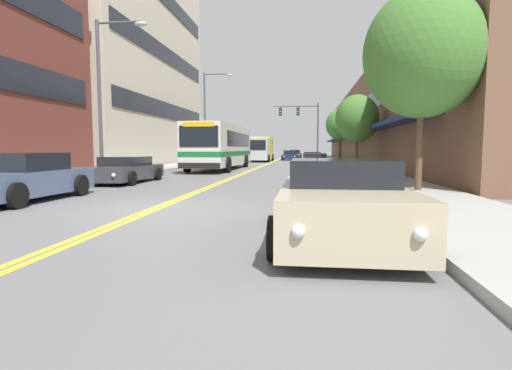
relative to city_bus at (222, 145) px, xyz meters
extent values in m
plane|color=slate|center=(2.37, 17.63, -1.76)|extent=(240.00, 240.00, 0.00)
cube|color=#9E9B96|center=(-4.73, 17.63, -1.69)|extent=(3.20, 106.00, 0.15)
cube|color=#9E9B96|center=(9.47, 17.63, -1.69)|extent=(3.20, 106.00, 0.15)
cube|color=yellow|center=(2.27, 17.63, -1.76)|extent=(0.14, 106.00, 0.01)
cube|color=yellow|center=(2.47, 17.63, -1.76)|extent=(0.14, 106.00, 0.01)
cube|color=black|center=(-6.54, -12.53, 2.91)|extent=(0.08, 11.21, 1.40)
cube|color=beige|center=(-12.58, 7.22, 13.31)|extent=(12.00, 23.67, 30.14)
cube|color=black|center=(-6.54, 7.22, 3.26)|extent=(0.08, 21.77, 1.40)
cube|color=black|center=(-6.54, 7.22, 8.28)|extent=(0.08, 21.77, 1.40)
cube|color=brown|center=(15.32, 17.63, 2.44)|extent=(8.00, 68.00, 8.40)
cube|color=navy|center=(10.77, 17.63, 1.14)|extent=(1.10, 61.20, 0.24)
cube|color=black|center=(11.28, 17.63, 3.44)|extent=(0.08, 61.20, 1.40)
cube|color=silver|center=(0.00, -0.11, -0.03)|extent=(2.56, 12.44, 2.76)
cube|color=#196B33|center=(0.00, -0.11, -0.58)|extent=(2.58, 12.46, 0.32)
cube|color=black|center=(0.00, 0.51, 0.41)|extent=(2.59, 9.70, 0.99)
cube|color=black|center=(0.00, -6.35, 0.47)|extent=(2.30, 0.04, 1.22)
cube|color=yellow|center=(0.00, -6.36, 1.16)|extent=(1.84, 0.06, 0.28)
cube|color=black|center=(0.00, -6.37, -1.23)|extent=(2.51, 0.08, 0.32)
cylinder|color=black|center=(-1.31, -4.34, -1.26)|extent=(0.30, 1.00, 1.00)
cylinder|color=black|center=(1.31, -4.34, -1.26)|extent=(0.30, 1.00, 1.00)
cylinder|color=black|center=(-1.31, 3.31, -1.26)|extent=(0.30, 1.00, 1.00)
cylinder|color=black|center=(1.31, 3.31, -1.26)|extent=(0.30, 1.00, 1.00)
cube|color=#475675|center=(-2.03, -18.39, -1.24)|extent=(1.90, 4.64, 0.69)
cube|color=black|center=(-2.03, -18.21, -0.63)|extent=(1.63, 2.04, 0.52)
cylinder|color=black|center=(-1.05, -19.83, -1.43)|extent=(0.22, 0.67, 0.67)
cylinder|color=black|center=(-3.00, -16.95, -1.43)|extent=(0.22, 0.67, 0.67)
cylinder|color=black|center=(-1.05, -16.95, -1.43)|extent=(0.22, 0.67, 0.67)
cube|color=red|center=(-2.71, -16.06, -1.20)|extent=(0.18, 0.04, 0.10)
cube|color=red|center=(-1.34, -16.06, -1.20)|extent=(0.18, 0.04, 0.10)
cube|color=#38383D|center=(-1.91, -11.99, -1.30)|extent=(1.93, 4.69, 0.58)
cube|color=black|center=(-1.91, -11.80, -0.81)|extent=(1.66, 2.07, 0.40)
cylinder|color=black|center=(-2.90, -13.44, -1.46)|extent=(0.22, 0.60, 0.60)
cylinder|color=black|center=(-0.92, -13.44, -1.46)|extent=(0.22, 0.60, 0.60)
cylinder|color=black|center=(-2.90, -10.54, -1.46)|extent=(0.22, 0.60, 0.60)
cylinder|color=black|center=(-0.92, -10.54, -1.46)|extent=(0.22, 0.60, 0.60)
sphere|color=silver|center=(-2.59, -14.36, -1.28)|extent=(0.16, 0.16, 0.16)
sphere|color=silver|center=(-1.23, -14.36, -1.28)|extent=(0.16, 0.16, 0.16)
cube|color=red|center=(-2.60, -9.63, -1.28)|extent=(0.18, 0.04, 0.10)
cube|color=red|center=(-1.21, -9.63, -1.28)|extent=(0.18, 0.04, 0.10)
cube|color=black|center=(-2.02, 14.42, -1.29)|extent=(1.85, 4.57, 0.61)
cube|color=black|center=(-2.02, 14.61, -0.76)|extent=(1.59, 2.01, 0.45)
cylinder|color=black|center=(-2.96, 13.01, -1.46)|extent=(0.22, 0.60, 0.60)
cylinder|color=black|center=(-1.07, 13.01, -1.46)|extent=(0.22, 0.60, 0.60)
cylinder|color=black|center=(-2.96, 15.84, -1.46)|extent=(0.22, 0.60, 0.60)
cylinder|color=black|center=(-1.07, 15.84, -1.46)|extent=(0.22, 0.60, 0.60)
sphere|color=silver|center=(-2.66, 12.12, -1.26)|extent=(0.16, 0.16, 0.16)
sphere|color=silver|center=(-1.37, 12.12, -1.26)|extent=(0.16, 0.16, 0.16)
cube|color=red|center=(-2.68, 16.72, -1.26)|extent=(0.18, 0.04, 0.10)
cube|color=red|center=(-1.35, 16.72, -1.26)|extent=(0.18, 0.04, 0.10)
cube|color=#BCAD89|center=(6.70, -22.33, -1.22)|extent=(1.89, 4.26, 0.75)
cube|color=black|center=(6.70, -22.16, -0.64)|extent=(1.63, 1.87, 0.41)
cylinder|color=black|center=(5.73, -23.65, -1.46)|extent=(0.22, 0.61, 0.61)
cylinder|color=black|center=(7.67, -23.65, -1.46)|extent=(0.22, 0.61, 0.61)
cylinder|color=black|center=(5.73, -21.01, -1.46)|extent=(0.22, 0.61, 0.61)
cylinder|color=black|center=(7.67, -21.01, -1.46)|extent=(0.22, 0.61, 0.61)
sphere|color=silver|center=(6.04, -24.48, -1.18)|extent=(0.16, 0.16, 0.16)
sphere|color=silver|center=(7.36, -24.48, -1.18)|extent=(0.16, 0.16, 0.16)
cube|color=red|center=(6.02, -20.19, -1.18)|extent=(0.18, 0.04, 0.10)
cube|color=red|center=(7.38, -20.19, -1.18)|extent=(0.18, 0.04, 0.10)
cube|color=#B7B7BC|center=(6.77, 8.69, -1.30)|extent=(1.80, 4.39, 0.58)
cube|color=black|center=(6.77, 8.87, -0.78)|extent=(1.55, 1.93, 0.46)
cylinder|color=black|center=(5.85, 7.33, -1.45)|extent=(0.22, 0.62, 0.62)
cylinder|color=black|center=(7.70, 7.33, -1.45)|extent=(0.22, 0.62, 0.62)
cylinder|color=black|center=(5.85, 10.05, -1.45)|extent=(0.22, 0.62, 0.62)
cylinder|color=black|center=(7.70, 10.05, -1.45)|extent=(0.22, 0.62, 0.62)
sphere|color=silver|center=(6.14, 6.48, -1.27)|extent=(0.16, 0.16, 0.16)
sphere|color=silver|center=(7.40, 6.48, -1.27)|extent=(0.16, 0.16, 0.16)
cube|color=red|center=(6.12, 10.89, -1.27)|extent=(0.18, 0.04, 0.10)
cube|color=red|center=(7.42, 10.89, -1.27)|extent=(0.18, 0.04, 0.10)
cube|color=beige|center=(6.80, 0.62, -1.30)|extent=(1.94, 4.46, 0.59)
cube|color=black|center=(6.80, 0.80, -0.80)|extent=(1.67, 1.96, 0.42)
cylinder|color=black|center=(5.81, -0.76, -1.46)|extent=(0.22, 0.61, 0.61)
cylinder|color=black|center=(7.80, -0.76, -1.46)|extent=(0.22, 0.61, 0.61)
cylinder|color=black|center=(5.81, 2.01, -1.46)|extent=(0.22, 0.61, 0.61)
cylinder|color=black|center=(7.80, 2.01, -1.46)|extent=(0.22, 0.61, 0.61)
sphere|color=silver|center=(6.12, -1.63, -1.27)|extent=(0.16, 0.16, 0.16)
sphere|color=silver|center=(7.48, -1.63, -1.27)|extent=(0.16, 0.16, 0.16)
cube|color=red|center=(6.10, 2.86, -1.27)|extent=(0.18, 0.04, 0.10)
cube|color=red|center=(7.50, 2.86, -1.27)|extent=(0.18, 0.04, 0.10)
cube|color=#19234C|center=(4.12, 24.80, -1.29)|extent=(1.93, 4.77, 0.59)
cube|color=black|center=(4.12, 24.99, -0.74)|extent=(1.66, 2.10, 0.51)
cylinder|color=black|center=(3.13, 23.32, -1.44)|extent=(0.22, 0.64, 0.64)
cylinder|color=black|center=(5.10, 23.32, -1.44)|extent=(0.22, 0.64, 0.64)
cylinder|color=black|center=(3.13, 26.28, -1.44)|extent=(0.22, 0.64, 0.64)
cylinder|color=black|center=(5.10, 26.28, -1.44)|extent=(0.22, 0.64, 0.64)
sphere|color=silver|center=(3.44, 22.40, -1.26)|extent=(0.16, 0.16, 0.16)
sphere|color=silver|center=(4.79, 22.40, -1.26)|extent=(0.16, 0.16, 0.16)
cube|color=red|center=(3.42, 27.20, -1.26)|extent=(0.18, 0.04, 0.10)
cube|color=red|center=(4.81, 27.20, -1.26)|extent=(0.18, 0.04, 0.10)
cube|color=#232328|center=(4.61, 32.09, -1.21)|extent=(1.70, 4.00, 0.73)
cube|color=black|center=(4.61, 32.25, -0.63)|extent=(1.46, 1.76, 0.44)
cylinder|color=black|center=(3.74, 30.85, -1.43)|extent=(0.22, 0.68, 0.68)
cylinder|color=black|center=(5.48, 30.85, -1.43)|extent=(0.22, 0.68, 0.68)
cylinder|color=black|center=(3.74, 33.33, -1.43)|extent=(0.22, 0.68, 0.68)
cylinder|color=black|center=(5.48, 33.33, -1.43)|extent=(0.22, 0.68, 0.68)
sphere|color=silver|center=(4.01, 30.07, -1.18)|extent=(0.16, 0.16, 0.16)
sphere|color=silver|center=(5.21, 30.07, -1.18)|extent=(0.16, 0.16, 0.16)
cube|color=red|center=(4.00, 34.10, -1.18)|extent=(0.18, 0.04, 0.10)
cube|color=red|center=(5.22, 34.10, -1.18)|extent=(0.18, 0.04, 0.10)
cube|color=white|center=(4.53, 38.52, -1.26)|extent=(1.73, 4.57, 0.64)
cube|color=black|center=(4.53, 38.71, -0.73)|extent=(1.49, 2.01, 0.42)
cylinder|color=black|center=(3.64, 37.11, -1.42)|extent=(0.22, 0.68, 0.68)
cylinder|color=black|center=(5.42, 37.11, -1.42)|extent=(0.22, 0.68, 0.68)
cylinder|color=black|center=(3.64, 39.94, -1.42)|extent=(0.22, 0.68, 0.68)
cylinder|color=black|center=(5.42, 39.94, -1.42)|extent=(0.22, 0.68, 0.68)
sphere|color=silver|center=(3.93, 36.22, -1.23)|extent=(0.16, 0.16, 0.16)
sphere|color=silver|center=(5.14, 36.22, -1.23)|extent=(0.16, 0.16, 0.16)
cube|color=red|center=(3.91, 40.82, -1.23)|extent=(0.18, 0.04, 0.10)
cube|color=red|center=(5.15, 40.82, -1.23)|extent=(0.18, 0.04, 0.10)
cube|color=#B7B7BC|center=(0.89, 15.47, -0.29)|extent=(2.29, 2.31, 2.45)
cube|color=black|center=(0.89, 14.30, 0.15)|extent=(1.95, 0.04, 1.08)
cube|color=yellow|center=(0.89, 19.32, -0.20)|extent=(2.34, 5.39, 2.63)
cylinder|color=black|center=(-0.29, 15.47, -1.34)|extent=(0.28, 0.84, 0.84)
cylinder|color=black|center=(2.07, 15.47, -1.34)|extent=(0.28, 0.84, 0.84)
cylinder|color=black|center=(-0.29, 20.94, -1.34)|extent=(0.28, 0.84, 0.84)
cylinder|color=black|center=(2.07, 20.94, -1.34)|extent=(0.28, 0.84, 0.84)
cylinder|color=#47474C|center=(7.57, 18.84, 1.66)|extent=(0.18, 0.18, 6.84)
cylinder|color=#47474C|center=(4.97, 18.84, 4.72)|extent=(5.19, 0.11, 0.11)
cube|color=black|center=(5.23, 18.84, 4.12)|extent=(0.34, 0.26, 0.92)
sphere|color=red|center=(5.23, 18.68, 4.40)|extent=(0.18, 0.18, 0.18)
sphere|color=yellow|center=(5.23, 18.68, 4.12)|extent=(0.18, 0.18, 0.18)
sphere|color=green|center=(5.23, 18.68, 3.85)|extent=(0.18, 0.18, 0.18)
cylinder|color=black|center=(5.23, 18.84, 4.65)|extent=(0.02, 0.02, 0.14)
cube|color=black|center=(3.16, 18.84, 4.12)|extent=(0.34, 0.26, 0.92)
sphere|color=red|center=(3.16, 18.68, 4.40)|extent=(0.18, 0.18, 0.18)
sphere|color=yellow|center=(3.16, 18.68, 4.12)|extent=(0.18, 0.18, 0.18)
sphere|color=green|center=(3.16, 18.68, 3.85)|extent=(0.18, 0.18, 0.18)
cylinder|color=black|center=(3.16, 18.84, 4.65)|extent=(0.02, 0.02, 0.14)
cylinder|color=#47474C|center=(-2.93, -12.04, 1.78)|extent=(0.16, 0.16, 7.09)
cylinder|color=#47474C|center=(-1.94, -12.04, 5.17)|extent=(1.98, 0.10, 0.10)
ellipsoid|color=#B2B2B7|center=(-0.95, -12.04, 5.07)|extent=(0.56, 0.28, 0.20)
cylinder|color=#47474C|center=(-2.93, 6.67, 2.38)|extent=(0.16, 0.16, 8.29)
cylinder|color=#47474C|center=(-1.80, 6.67, 6.37)|extent=(2.27, 0.10, 0.10)
ellipsoid|color=#B2B2B7|center=(-0.66, 6.67, 6.27)|extent=(0.56, 0.28, 0.20)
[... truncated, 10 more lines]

